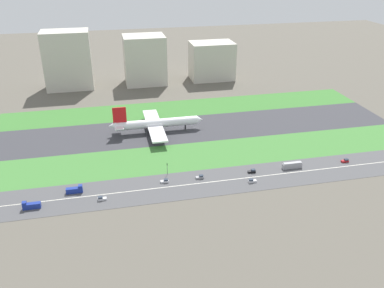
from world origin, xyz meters
TOP-DOWN VIEW (x-y plane):
  - ground_plane at (0.00, 0.00)m, footprint 800.00×800.00m
  - runway at (0.00, 0.00)m, footprint 280.00×46.00m
  - grass_median_north at (0.00, 41.00)m, footprint 280.00×36.00m
  - grass_median_south at (0.00, -41.00)m, footprint 280.00×36.00m
  - highway at (0.00, -73.00)m, footprint 280.00×28.00m
  - highway_centerline at (0.00, -73.00)m, footprint 266.00×0.50m
  - airliner at (-28.94, 0.00)m, footprint 65.00×56.00m
  - car_5 at (16.95, -68.00)m, footprint 4.40×1.80m
  - car_0 at (13.20, -78.00)m, footprint 4.40×1.80m
  - bus_0 at (41.21, -68.00)m, footprint 11.60×2.50m
  - truck_1 at (-100.26, -78.00)m, footprint 8.40×2.50m
  - truck_0 at (-79.99, -68.00)m, footprint 8.40×2.50m
  - car_2 at (-66.66, -78.00)m, footprint 4.40×1.80m
  - car_1 at (-13.28, -68.00)m, footprint 4.40×1.80m
  - car_4 at (-32.86, -68.00)m, footprint 4.40×1.80m
  - car_3 at (75.24, -68.00)m, footprint 4.40×1.80m
  - traffic_light at (-30.22, -60.01)m, footprint 0.36×0.50m
  - terminal_building at (-90.00, 114.00)m, footprint 40.44×25.60m
  - hangar_building at (-22.14, 114.00)m, footprint 37.04×29.55m
  - office_tower at (41.58, 114.00)m, footprint 40.51×27.15m
  - fuel_tank_west at (-7.98, 159.00)m, footprint 18.36×18.36m

SIDE VIEW (x-z plane):
  - ground_plane at x=0.00m, z-range 0.00..0.00m
  - runway at x=0.00m, z-range 0.00..0.10m
  - grass_median_north at x=0.00m, z-range 0.00..0.10m
  - grass_median_south at x=0.00m, z-range 0.00..0.10m
  - highway at x=0.00m, z-range 0.00..0.10m
  - highway_centerline at x=0.00m, z-range 0.10..0.11m
  - car_5 at x=16.95m, z-range -0.08..1.92m
  - car_0 at x=13.20m, z-range -0.08..1.92m
  - car_2 at x=-66.66m, z-range -0.08..1.92m
  - car_1 at x=-13.28m, z-range -0.08..1.92m
  - car_4 at x=-32.86m, z-range -0.08..1.92m
  - car_3 at x=75.24m, z-range -0.08..1.92m
  - truck_1 at x=-100.26m, z-range -0.33..3.67m
  - truck_0 at x=-79.99m, z-range -0.33..3.67m
  - bus_0 at x=41.21m, z-range 0.07..3.57m
  - traffic_light at x=-30.22m, z-range 0.69..7.89m
  - airliner at x=-28.94m, z-range -3.62..16.08m
  - fuel_tank_west at x=-7.98m, z-range 0.00..17.11m
  - office_tower at x=41.58m, z-range 0.00..35.04m
  - hangar_building at x=-22.14m, z-range 0.00..43.91m
  - terminal_building at x=-90.00m, z-range 0.00..50.78m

